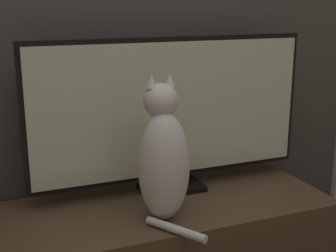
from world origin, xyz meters
TOP-DOWN VIEW (x-y plane):
  - tv at (0.15, 1.05)m, footprint 1.13×0.15m
  - cat at (0.02, 0.82)m, footprint 0.19×0.32m

SIDE VIEW (x-z plane):
  - cat at x=0.02m, z-range 0.51..1.01m
  - tv at x=0.15m, z-range 0.56..1.17m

